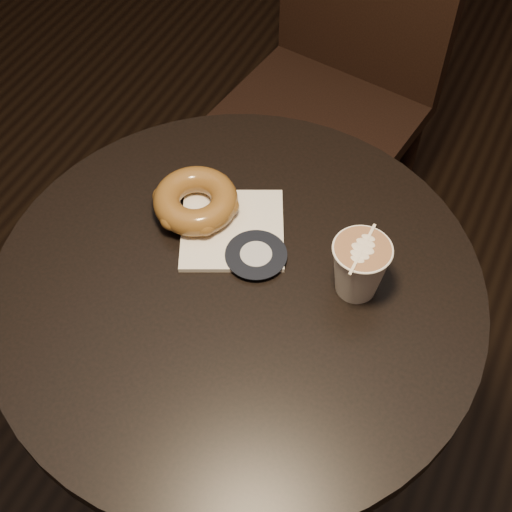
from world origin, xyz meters
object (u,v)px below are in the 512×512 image
at_px(cafe_table, 240,352).
at_px(chair, 341,58).
at_px(pastry_bag, 232,230).
at_px(latte_cup, 359,269).
at_px(doughnut, 196,201).

relative_size(cafe_table, chair, 0.72).
bearing_deg(cafe_table, pastry_bag, 121.21).
relative_size(chair, latte_cup, 11.56).
relative_size(pastry_bag, doughnut, 1.19).
distance_m(chair, doughnut, 0.68).
bearing_deg(latte_cup, pastry_bag, 175.99).
distance_m(cafe_table, pastry_bag, 0.22).
bearing_deg(latte_cup, cafe_table, -156.77).
bearing_deg(doughnut, cafe_table, -37.70).
bearing_deg(doughnut, chair, 90.99).
distance_m(cafe_table, latte_cup, 0.30).
xyz_separation_m(cafe_table, doughnut, (-0.11, 0.09, 0.23)).
distance_m(pastry_bag, doughnut, 0.07).
relative_size(cafe_table, doughnut, 5.90).
distance_m(cafe_table, chair, 0.75).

